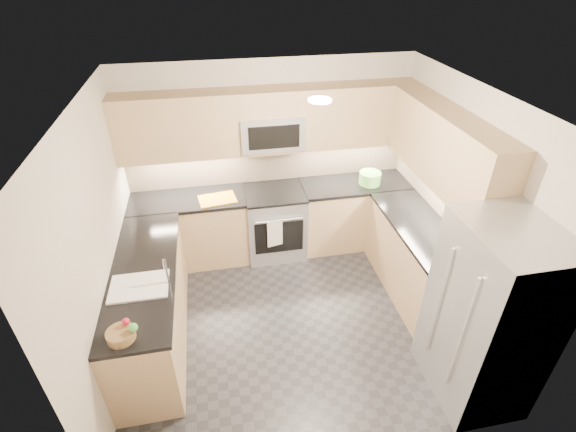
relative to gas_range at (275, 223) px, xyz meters
The scene contains 35 objects.
floor 1.35m from the gas_range, 90.00° to the right, with size 3.60×3.20×0.00m, color #232328.
ceiling 2.41m from the gas_range, 90.00° to the right, with size 3.60×3.20×0.02m, color beige.
wall_back 0.86m from the gas_range, 90.00° to the left, with size 3.60×0.02×2.50m, color #BBB2A3.
wall_front 2.98m from the gas_range, 90.00° to the right, with size 3.60×0.02×2.50m, color #BBB2A3.
wall_left 2.34m from the gas_range, 144.69° to the right, with size 0.02×3.20×2.50m, color #BBB2A3.
wall_right 2.34m from the gas_range, 35.31° to the right, with size 0.02×3.20×2.50m, color #BBB2A3.
base_cab_back_left 1.09m from the gas_range, behind, with size 1.42×0.60×0.90m, color tan.
base_cab_back_right 1.09m from the gas_range, ahead, with size 1.42×0.60×0.90m, color tan.
base_cab_right 1.88m from the gas_range, 36.87° to the right, with size 0.60×1.70×0.90m, color tan.
base_cab_peninsula 1.97m from the gas_range, 139.64° to the right, with size 0.60×2.00×0.90m, color tan.
countertop_back_left 1.19m from the gas_range, behind, with size 1.42×0.63×0.04m, color black.
countertop_back_right 1.19m from the gas_range, ahead, with size 1.42×0.63×0.04m, color black.
countertop_right 1.93m from the gas_range, 36.87° to the right, with size 0.63×1.70×0.04m, color black.
countertop_peninsula 2.02m from the gas_range, 139.64° to the right, with size 0.63×2.00×0.04m, color black.
upper_cab_back 1.38m from the gas_range, 90.00° to the left, with size 3.60×0.35×0.75m, color tan.
upper_cab_right 2.35m from the gas_range, 31.61° to the right, with size 0.35×1.95×0.75m, color tan.
backsplash_back 0.81m from the gas_range, 90.00° to the left, with size 3.60×0.01×0.51m, color tan.
backsplash_right 2.11m from the gas_range, 24.68° to the right, with size 0.01×2.30×0.51m, color tan.
gas_range is the anchor object (origin of this frame).
range_cooktop 0.46m from the gas_range, ahead, with size 0.76×0.65×0.03m, color black.
oven_door_glass 0.33m from the gas_range, 90.00° to the right, with size 0.62×0.02×0.45m, color black.
oven_handle 0.44m from the gas_range, 90.00° to the right, with size 0.02×0.02×0.60m, color #B2B5BA.
microwave 1.25m from the gas_range, 90.00° to the left, with size 0.76×0.40×0.40m, color #ABADB3.
microwave_door 1.25m from the gas_range, 90.00° to the right, with size 0.60×0.01×0.28m, color black.
refrigerator 2.86m from the gas_range, 59.12° to the right, with size 0.70×0.90×1.80m, color #A5A8AD.
fridge_handle_left 2.86m from the gas_range, 67.48° to the right, with size 0.02×0.02×1.20m, color #B2B5BA.
fridge_handle_right 2.54m from the gas_range, 64.31° to the right, with size 0.02×0.02×1.20m, color #B2B5BA.
sink_basin 2.18m from the gas_range, 134.53° to the right, with size 0.52×0.38×0.16m, color white.
faucet 2.06m from the gas_range, 129.12° to the right, with size 0.03×0.03×0.28m, color silver.
utensil_bowl 1.38m from the gas_range, ahead, with size 0.28×0.28×0.16m, color #6EC554.
cutting_board 0.88m from the gas_range, behind, with size 0.44×0.31×0.01m, color orange.
fruit_basket 2.69m from the gas_range, 126.65° to the right, with size 0.22×0.22×0.08m, color olive.
fruit_apple 2.63m from the gas_range, 126.67° to the right, with size 0.06×0.06×0.06m, color #B8152F.
fruit_pear 2.65m from the gas_range, 124.53° to the right, with size 0.07×0.07×0.07m, color #55BD51.
dish_towel_check 0.39m from the gas_range, 99.15° to the right, with size 0.20×0.02×0.38m, color white.
Camera 1 is at (-0.71, -3.30, 3.55)m, focal length 26.00 mm.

